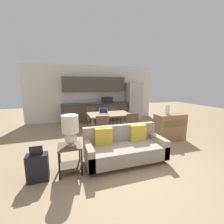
{
  "coord_description": "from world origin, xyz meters",
  "views": [
    {
      "loc": [
        -1.47,
        -2.85,
        1.79
      ],
      "look_at": [
        -0.05,
        1.5,
        0.95
      ],
      "focal_mm": 24.0,
      "sensor_mm": 36.0,
      "label": 1
    }
  ],
  "objects_px": {
    "suitcase": "(38,167)",
    "dining_chair_far_left": "(92,116)",
    "couch": "(124,147)",
    "dining_chair_far_right": "(114,115)",
    "table_lamp": "(70,128)",
    "dining_chair_near_left": "(102,128)",
    "side_table": "(70,154)",
    "refrigerator": "(133,101)",
    "dining_table": "(109,115)",
    "credenza": "(170,127)",
    "dining_chair_near_right": "(131,125)",
    "laptop": "(103,112)",
    "vase": "(168,110)"
  },
  "relations": [
    {
      "from": "vase",
      "to": "dining_chair_far_left",
      "type": "relative_size",
      "value": 0.36
    },
    {
      "from": "table_lamp",
      "to": "suitcase",
      "type": "relative_size",
      "value": 0.91
    },
    {
      "from": "vase",
      "to": "suitcase",
      "type": "bearing_deg",
      "value": -164.36
    },
    {
      "from": "dining_chair_near_right",
      "to": "dining_chair_far_right",
      "type": "distance_m",
      "value": 1.67
    },
    {
      "from": "dining_chair_near_left",
      "to": "laptop",
      "type": "height_order",
      "value": "laptop"
    },
    {
      "from": "dining_table",
      "to": "dining_chair_far_right",
      "type": "height_order",
      "value": "dining_chair_far_right"
    },
    {
      "from": "dining_chair_far_right",
      "to": "suitcase",
      "type": "height_order",
      "value": "dining_chair_far_right"
    },
    {
      "from": "credenza",
      "to": "dining_chair_near_right",
      "type": "bearing_deg",
      "value": 161.48
    },
    {
      "from": "vase",
      "to": "dining_chair_far_right",
      "type": "height_order",
      "value": "vase"
    },
    {
      "from": "dining_chair_far_left",
      "to": "suitcase",
      "type": "height_order",
      "value": "dining_chair_far_left"
    },
    {
      "from": "table_lamp",
      "to": "dining_chair_near_left",
      "type": "distance_m",
      "value": 1.64
    },
    {
      "from": "dining_chair_far_left",
      "to": "dining_table",
      "type": "bearing_deg",
      "value": -57.74
    },
    {
      "from": "vase",
      "to": "dining_chair_near_right",
      "type": "distance_m",
      "value": 1.24
    },
    {
      "from": "dining_table",
      "to": "credenza",
      "type": "height_order",
      "value": "credenza"
    },
    {
      "from": "side_table",
      "to": "vase",
      "type": "distance_m",
      "value": 3.24
    },
    {
      "from": "dining_chair_far_right",
      "to": "refrigerator",
      "type": "bearing_deg",
      "value": 32.57
    },
    {
      "from": "couch",
      "to": "dining_chair_far_left",
      "type": "height_order",
      "value": "dining_chair_far_left"
    },
    {
      "from": "dining_table",
      "to": "suitcase",
      "type": "bearing_deg",
      "value": -132.69
    },
    {
      "from": "dining_chair_near_left",
      "to": "suitcase",
      "type": "relative_size",
      "value": 1.3
    },
    {
      "from": "side_table",
      "to": "dining_chair_near_left",
      "type": "bearing_deg",
      "value": 51.56
    },
    {
      "from": "laptop",
      "to": "dining_chair_near_left",
      "type": "bearing_deg",
      "value": -88.64
    },
    {
      "from": "refrigerator",
      "to": "table_lamp",
      "type": "height_order",
      "value": "refrigerator"
    },
    {
      "from": "dining_table",
      "to": "vase",
      "type": "height_order",
      "value": "vase"
    },
    {
      "from": "couch",
      "to": "dining_chair_far_right",
      "type": "relative_size",
      "value": 2.06
    },
    {
      "from": "dining_table",
      "to": "dining_chair_far_left",
      "type": "xyz_separation_m",
      "value": [
        -0.48,
        0.89,
        -0.18
      ]
    },
    {
      "from": "credenza",
      "to": "dining_chair_near_left",
      "type": "relative_size",
      "value": 1.09
    },
    {
      "from": "refrigerator",
      "to": "couch",
      "type": "bearing_deg",
      "value": -118.64
    },
    {
      "from": "credenza",
      "to": "laptop",
      "type": "relative_size",
      "value": 2.55
    },
    {
      "from": "refrigerator",
      "to": "credenza",
      "type": "xyz_separation_m",
      "value": [
        -0.23,
        -3.19,
        -0.51
      ]
    },
    {
      "from": "side_table",
      "to": "credenza",
      "type": "xyz_separation_m",
      "value": [
        3.18,
        0.91,
        0.04
      ]
    },
    {
      "from": "refrigerator",
      "to": "laptop",
      "type": "bearing_deg",
      "value": -138.27
    },
    {
      "from": "dining_table",
      "to": "table_lamp",
      "type": "relative_size",
      "value": 2.45
    },
    {
      "from": "dining_chair_far_right",
      "to": "side_table",
      "type": "bearing_deg",
      "value": -129.01
    },
    {
      "from": "dining_chair_near_left",
      "to": "dining_chair_far_left",
      "type": "distance_m",
      "value": 1.79
    },
    {
      "from": "refrigerator",
      "to": "suitcase",
      "type": "bearing_deg",
      "value": -133.63
    },
    {
      "from": "table_lamp",
      "to": "side_table",
      "type": "bearing_deg",
      "value": -154.08
    },
    {
      "from": "table_lamp",
      "to": "dining_chair_far_left",
      "type": "xyz_separation_m",
      "value": [
        0.99,
        3.04,
        -0.43
      ]
    },
    {
      "from": "credenza",
      "to": "dining_chair_near_left",
      "type": "bearing_deg",
      "value": 170.75
    },
    {
      "from": "refrigerator",
      "to": "vase",
      "type": "distance_m",
      "value": 3.21
    },
    {
      "from": "dining_table",
      "to": "couch",
      "type": "distance_m",
      "value": 2.11
    },
    {
      "from": "dining_chair_near_left",
      "to": "table_lamp",
      "type": "bearing_deg",
      "value": 58.63
    },
    {
      "from": "dining_chair_near_right",
      "to": "dining_chair_far_right",
      "type": "relative_size",
      "value": 1.0
    },
    {
      "from": "dining_table",
      "to": "vase",
      "type": "relative_size",
      "value": 4.68
    },
    {
      "from": "dining_table",
      "to": "credenza",
      "type": "xyz_separation_m",
      "value": [
        1.68,
        -1.25,
        -0.26
      ]
    },
    {
      "from": "refrigerator",
      "to": "dining_chair_far_right",
      "type": "distance_m",
      "value": 1.87
    },
    {
      "from": "vase",
      "to": "dining_chair_far_right",
      "type": "xyz_separation_m",
      "value": [
        -1.06,
        2.07,
        -0.5
      ]
    },
    {
      "from": "dining_chair_near_right",
      "to": "dining_chair_far_left",
      "type": "relative_size",
      "value": 1.0
    },
    {
      "from": "suitcase",
      "to": "dining_chair_far_left",
      "type": "bearing_deg",
      "value": 63.0
    },
    {
      "from": "dining_chair_near_left",
      "to": "dining_chair_far_right",
      "type": "distance_m",
      "value": 1.97
    },
    {
      "from": "suitcase",
      "to": "credenza",
      "type": "bearing_deg",
      "value": 15.17
    }
  ]
}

